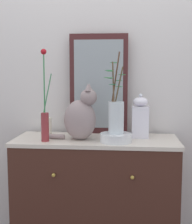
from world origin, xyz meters
name	(u,v)px	position (x,y,z in m)	size (l,w,h in m)	color
wall_back	(100,72)	(0.00, 0.30, 1.30)	(4.40, 0.08, 2.60)	silver
sideboard	(96,200)	(0.00, 0.00, 0.43)	(1.10, 0.46, 0.86)	#3F2118
mirror_leaning	(98,84)	(0.00, 0.20, 1.21)	(0.42, 0.03, 0.71)	#421D1E
cat_sitting	(81,117)	(-0.10, -0.04, 1.01)	(0.37, 0.16, 0.37)	gray
vase_slim_green	(45,118)	(-0.32, -0.12, 1.01)	(0.07, 0.05, 0.59)	maroon
bowl_porcelain	(116,138)	(0.14, -0.10, 0.89)	(0.20, 0.20, 0.06)	white
vase_glass_clear	(116,114)	(0.14, -0.09, 1.04)	(0.15, 0.18, 0.52)	silver
jar_lidded_porcelain	(140,118)	(0.30, 0.07, 0.99)	(0.11, 0.11, 0.30)	white
candle_pillar	(48,127)	(-0.34, 0.06, 0.92)	(0.05, 0.05, 0.14)	beige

